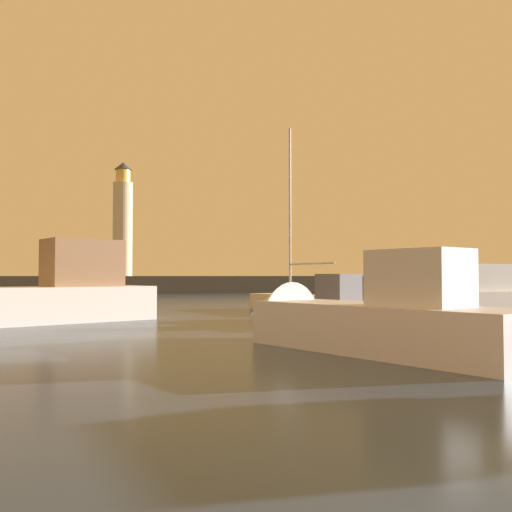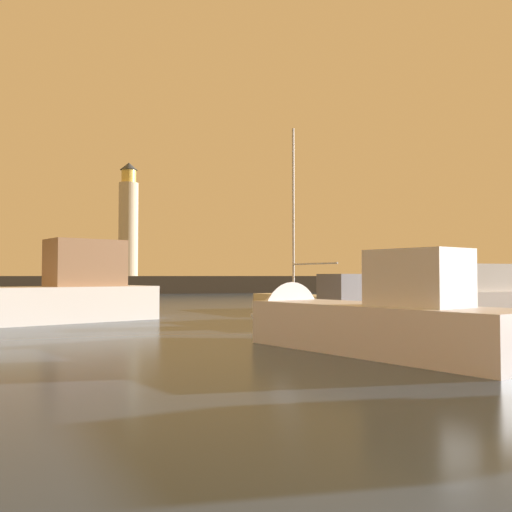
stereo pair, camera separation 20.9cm
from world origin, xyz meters
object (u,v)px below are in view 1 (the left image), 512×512
Objects in this scene: motorboat_1 at (349,319)px; motorboat_4 at (32,296)px; motorboat_6 at (510,299)px; sailboat_moored at (298,302)px; motorboat_5 at (311,308)px; lighthouse at (123,222)px.

motorboat_4 is at bearing 130.54° from motorboat_1.
motorboat_6 is (20.19, -1.93, -0.25)m from motorboat_4.
sailboat_moored is at bearing 75.52° from motorboat_1.
motorboat_4 reaches higher than motorboat_6.
motorboat_6 reaches higher than motorboat_5.
sailboat_moored is (1.70, 6.35, -0.07)m from motorboat_5.
motorboat_4 is (-8.59, 10.04, 0.30)m from motorboat_1.
motorboat_6 is 9.91m from sailboat_moored.
lighthouse is 1.26× the size of motorboat_4.
motorboat_5 is (6.04, -38.15, -6.82)m from lighthouse.
motorboat_1 is 14.15m from motorboat_6.
motorboat_4 is 10.78m from motorboat_5.
lighthouse is at bearing 103.69° from sailboat_moored.
lighthouse reaches higher than motorboat_6.
motorboat_1 is at bearing -84.82° from lighthouse.
motorboat_4 reaches higher than motorboat_5.
motorboat_5 is 0.63× the size of sailboat_moored.
motorboat_5 is 6.57m from sailboat_moored.
motorboat_5 is (10.49, -2.45, -0.48)m from motorboat_4.
motorboat_5 is at bearing 75.95° from motorboat_1.
motorboat_6 is (15.74, -37.63, -6.59)m from lighthouse.
motorboat_1 is at bearing -104.05° from motorboat_5.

